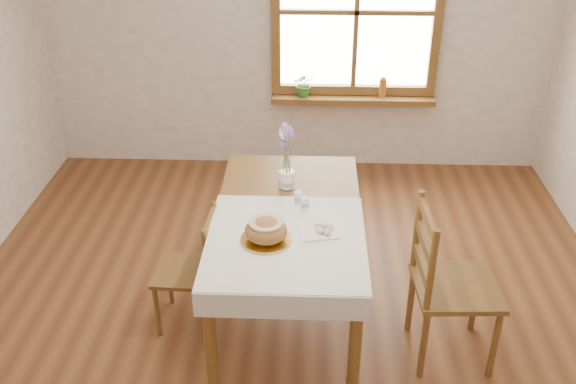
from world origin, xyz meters
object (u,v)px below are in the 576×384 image
chair_right (457,285)px  flower_vase (287,180)px  dining_table (288,225)px  bread_plate (266,239)px  chair_left (186,269)px

chair_right → flower_vase: (-1.01, 0.68, 0.30)m
dining_table → bread_plate: (-0.11, -0.32, 0.10)m
chair_left → chair_right: chair_right is taller
dining_table → chair_left: chair_left is taller
chair_left → chair_right: (1.62, -0.23, 0.10)m
chair_left → flower_vase: 0.86m
chair_left → chair_right: bearing=84.2°
dining_table → chair_right: (0.99, -0.36, -0.16)m
chair_left → chair_right: 1.64m
bread_plate → flower_vase: (0.09, 0.64, 0.04)m
dining_table → flower_vase: size_ratio=14.14×
chair_left → flower_vase: flower_vase is taller
chair_right → bread_plate: chair_right is taller
flower_vase → bread_plate: bearing=-98.1°
dining_table → chair_right: bearing=-19.9°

